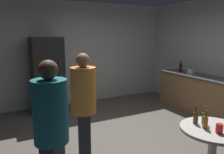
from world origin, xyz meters
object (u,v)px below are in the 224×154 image
at_px(beer_bottle_brown, 196,117).
at_px(plastic_cup_red, 219,129).
at_px(kettle, 191,71).
at_px(wine_bottle_on_counter, 181,67).
at_px(refrigerator, 48,75).
at_px(person_in_orange_shirt, 84,102).
at_px(beer_bottle_green, 204,118).
at_px(foreground_table, 213,136).
at_px(person_in_teal_shirt, 51,128).
at_px(beer_bottle_amber, 205,122).

xyz_separation_m(beer_bottle_brown, plastic_cup_red, (0.02, -0.33, -0.03)).
xyz_separation_m(kettle, wine_bottle_on_counter, (0.03, 0.39, 0.05)).
relative_size(refrigerator, person_in_orange_shirt, 1.12).
xyz_separation_m(kettle, beer_bottle_green, (-1.93, -2.06, -0.15)).
bearing_deg(beer_bottle_brown, plastic_cup_red, -86.73).
xyz_separation_m(foreground_table, person_in_teal_shirt, (-1.84, 0.43, 0.31)).
bearing_deg(kettle, person_in_teal_shirt, -154.88).
xyz_separation_m(beer_bottle_brown, person_in_orange_shirt, (-1.17, 0.89, 0.12)).
height_order(kettle, plastic_cup_red, kettle).
bearing_deg(plastic_cup_red, beer_bottle_green, 76.40).
distance_m(wine_bottle_on_counter, beer_bottle_brown, 3.15).
height_order(kettle, wine_bottle_on_counter, wine_bottle_on_counter).
xyz_separation_m(kettle, person_in_orange_shirt, (-3.19, -1.11, -0.03)).
bearing_deg(beer_bottle_green, plastic_cup_red, -103.60).
bearing_deg(kettle, plastic_cup_red, -130.73).
distance_m(beer_bottle_amber, beer_bottle_green, 0.14).
bearing_deg(wine_bottle_on_counter, kettle, -95.01).
height_order(wine_bottle_on_counter, foreground_table, wine_bottle_on_counter).
height_order(plastic_cup_red, person_in_teal_shirt, person_in_teal_shirt).
xyz_separation_m(beer_bottle_green, person_in_teal_shirt, (-1.84, 0.28, 0.13)).
height_order(refrigerator, beer_bottle_brown, refrigerator).
xyz_separation_m(person_in_orange_shirt, person_in_teal_shirt, (-0.59, -0.66, 0.00)).
bearing_deg(kettle, beer_bottle_amber, -133.37).
bearing_deg(plastic_cup_red, refrigerator, 106.76).
xyz_separation_m(plastic_cup_red, person_in_teal_shirt, (-1.78, 0.55, 0.15)).
height_order(wine_bottle_on_counter, beer_bottle_amber, wine_bottle_on_counter).
height_order(foreground_table, beer_bottle_amber, beer_bottle_amber).
relative_size(foreground_table, beer_bottle_green, 3.48).
xyz_separation_m(kettle, beer_bottle_amber, (-2.03, -2.15, -0.15)).
bearing_deg(wine_bottle_on_counter, person_in_orange_shirt, -155.11).
bearing_deg(refrigerator, plastic_cup_red, -73.24).
xyz_separation_m(plastic_cup_red, person_in_orange_shirt, (-1.19, 1.21, 0.15)).
height_order(foreground_table, person_in_teal_shirt, person_in_teal_shirt).
distance_m(beer_bottle_brown, plastic_cup_red, 0.33).
height_order(refrigerator, foreground_table, refrigerator).
height_order(plastic_cup_red, person_in_orange_shirt, person_in_orange_shirt).
bearing_deg(foreground_table, refrigerator, 108.21).
xyz_separation_m(refrigerator, person_in_orange_shirt, (-0.05, -2.57, 0.04)).
height_order(beer_bottle_amber, plastic_cup_red, beer_bottle_amber).
height_order(beer_bottle_green, plastic_cup_red, beer_bottle_green).
relative_size(kettle, beer_bottle_green, 1.06).
height_order(foreground_table, beer_bottle_brown, beer_bottle_brown).
bearing_deg(person_in_teal_shirt, beer_bottle_green, 32.93).
relative_size(kettle, beer_bottle_brown, 1.06).
bearing_deg(foreground_table, beer_bottle_green, 90.97).
height_order(kettle, person_in_teal_shirt, person_in_teal_shirt).
relative_size(foreground_table, person_in_orange_shirt, 0.50).
xyz_separation_m(refrigerator, kettle, (3.14, -1.47, 0.07)).
relative_size(beer_bottle_green, person_in_teal_shirt, 0.14).
bearing_deg(person_in_orange_shirt, kettle, 39.05).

